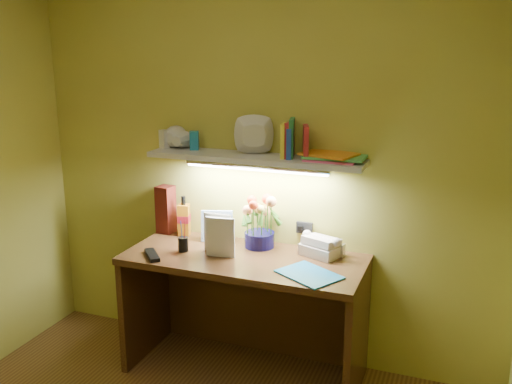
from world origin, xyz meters
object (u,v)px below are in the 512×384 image
desk (244,315)px  whisky_bottle (184,216)px  desk_clock (338,249)px  flower_bouquet (259,222)px  telephone (321,245)px

desk → whisky_bottle: bearing=156.4°
desk → desk_clock: (0.51, 0.21, 0.41)m
flower_bouquet → desk_clock: (0.48, 0.02, -0.12)m
flower_bouquet → desk_clock: size_ratio=4.22×
desk → desk_clock: 0.69m
desk_clock → telephone: bearing=-152.2°
telephone → desk_clock: 0.10m
desk → desk_clock: desk_clock is taller
whisky_bottle → desk_clock: bearing=-0.6°
desk → telephone: telephone is taller
flower_bouquet → whisky_bottle: (-0.53, 0.03, -0.03)m
desk → desk_clock: bearing=22.3°
desk_clock → whisky_bottle: size_ratio=0.29×
desk_clock → whisky_bottle: (-1.01, 0.01, 0.09)m
whisky_bottle → telephone: bearing=-2.4°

